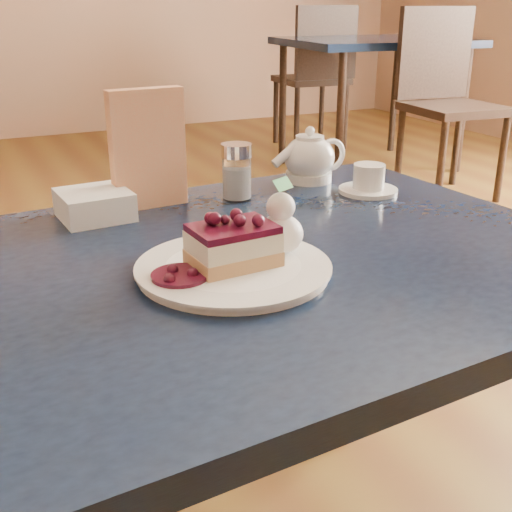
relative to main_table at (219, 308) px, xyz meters
name	(u,v)px	position (x,y,z in m)	size (l,w,h in m)	color
main_table	(219,308)	(0.00, 0.00, 0.00)	(1.18, 0.83, 0.71)	black
dessert_plate	(233,269)	(0.00, -0.05, 0.08)	(0.26, 0.26, 0.01)	white
cheesecake_slice	(233,246)	(0.00, -0.05, 0.11)	(0.12, 0.09, 0.06)	tan
whipped_cream	(280,234)	(0.08, -0.03, 0.11)	(0.06, 0.06, 0.06)	white
berry_sauce	(180,276)	(-0.08, -0.06, 0.09)	(0.08, 0.08, 0.01)	black
tea_set	(321,164)	(0.35, 0.30, 0.12)	(0.22, 0.23, 0.10)	white
menu_card	(148,149)	(0.00, 0.30, 0.18)	(0.13, 0.03, 0.21)	beige
sugar_shaker	(237,171)	(0.15, 0.27, 0.13)	(0.06, 0.06, 0.10)	white
napkin_stack	(94,205)	(-0.11, 0.27, 0.10)	(0.11, 0.11, 0.05)	white
bg_table_far_right	(367,156)	(2.24, 2.75, -0.56)	(1.19, 2.03, 1.35)	black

